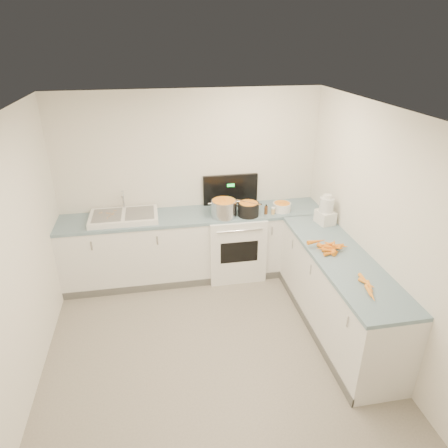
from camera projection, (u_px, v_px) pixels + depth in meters
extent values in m
cube|color=white|center=(195.00, 246.00, 5.50)|extent=(3.50, 0.60, 0.90)
cube|color=#708FA0|center=(194.00, 215.00, 5.30)|extent=(3.50, 0.62, 0.04)
cube|color=white|center=(337.00, 294.00, 4.49)|extent=(0.60, 2.20, 0.90)
cube|color=#708FA0|center=(342.00, 258.00, 4.29)|extent=(0.62, 2.20, 0.04)
cube|color=white|center=(234.00, 244.00, 5.56)|extent=(0.76, 0.65, 0.90)
cube|color=black|center=(230.00, 189.00, 5.53)|extent=(0.76, 0.05, 0.42)
cube|color=white|center=(124.00, 217.00, 5.13)|extent=(0.86, 0.52, 0.07)
cube|color=slate|center=(107.00, 215.00, 5.08)|extent=(0.36, 0.42, 0.01)
cube|color=slate|center=(140.00, 213.00, 5.14)|extent=(0.36, 0.42, 0.01)
cylinder|color=silver|center=(123.00, 199.00, 5.25)|extent=(0.03, 0.03, 0.24)
cylinder|color=silver|center=(224.00, 209.00, 5.18)|extent=(0.41, 0.41, 0.24)
cylinder|color=black|center=(248.00, 210.00, 5.22)|extent=(0.36, 0.36, 0.20)
cylinder|color=#AD7A47|center=(249.00, 202.00, 5.17)|extent=(0.27, 0.23, 0.01)
cylinder|color=white|center=(282.00, 207.00, 5.36)|extent=(0.30, 0.30, 0.11)
cylinder|color=#593319|center=(266.00, 210.00, 5.26)|extent=(0.04, 0.04, 0.11)
cylinder|color=#E5B266|center=(273.00, 211.00, 5.27)|extent=(0.05, 0.05, 0.08)
cube|color=white|center=(325.00, 217.00, 5.00)|extent=(0.23, 0.26, 0.17)
cylinder|color=silver|center=(327.00, 205.00, 4.92)|extent=(0.18, 0.18, 0.18)
cylinder|color=white|center=(328.00, 196.00, 4.88)|extent=(0.10, 0.10, 0.04)
cone|color=orange|center=(325.00, 248.00, 4.39)|extent=(0.14, 0.21, 0.05)
cone|color=orange|center=(332.00, 247.00, 4.43)|extent=(0.06, 0.17, 0.04)
cone|color=orange|center=(333.00, 250.00, 4.36)|extent=(0.11, 0.21, 0.05)
cone|color=orange|center=(330.00, 251.00, 4.34)|extent=(0.17, 0.12, 0.05)
cone|color=orange|center=(335.00, 248.00, 4.40)|extent=(0.19, 0.12, 0.05)
cone|color=orange|center=(326.00, 249.00, 4.37)|extent=(0.20, 0.13, 0.05)
cone|color=orange|center=(331.00, 253.00, 4.30)|extent=(0.18, 0.07, 0.04)
cone|color=orange|center=(330.00, 248.00, 4.40)|extent=(0.09, 0.22, 0.04)
cone|color=orange|center=(328.00, 245.00, 4.47)|extent=(0.17, 0.10, 0.04)
cone|color=orange|center=(330.00, 248.00, 4.41)|extent=(0.22, 0.13, 0.04)
cone|color=orange|center=(333.00, 248.00, 4.35)|extent=(0.21, 0.13, 0.05)
cone|color=orange|center=(332.00, 245.00, 4.42)|extent=(0.16, 0.19, 0.05)
cone|color=orange|center=(334.00, 244.00, 4.40)|extent=(0.12, 0.17, 0.05)
cone|color=orange|center=(334.00, 245.00, 4.42)|extent=(0.21, 0.07, 0.04)
cone|color=orange|center=(327.00, 244.00, 4.41)|extent=(0.16, 0.05, 0.05)
cone|color=orange|center=(316.00, 241.00, 4.45)|extent=(0.22, 0.08, 0.05)
cone|color=orange|center=(340.00, 247.00, 4.37)|extent=(0.17, 0.07, 0.04)
cone|color=orange|center=(371.00, 295.00, 3.62)|extent=(0.08, 0.19, 0.04)
cone|color=orange|center=(368.00, 291.00, 3.67)|extent=(0.09, 0.18, 0.04)
cone|color=orange|center=(370.00, 287.00, 3.73)|extent=(0.07, 0.17, 0.04)
cone|color=orange|center=(367.00, 283.00, 3.79)|extent=(0.10, 0.17, 0.04)
cone|color=orange|center=(364.00, 280.00, 3.84)|extent=(0.04, 0.19, 0.04)
cube|color=tan|center=(110.00, 213.00, 5.11)|extent=(0.02, 0.03, 0.00)
cube|color=tan|center=(115.00, 211.00, 5.20)|extent=(0.05, 0.02, 0.00)
cube|color=tan|center=(113.00, 213.00, 5.12)|extent=(0.03, 0.05, 0.00)
cube|color=tan|center=(107.00, 213.00, 5.13)|extent=(0.03, 0.03, 0.00)
cube|color=tan|center=(108.00, 213.00, 5.12)|extent=(0.04, 0.02, 0.00)
cube|color=tan|center=(107.00, 218.00, 4.99)|extent=(0.01, 0.05, 0.00)
cube|color=tan|center=(100.00, 213.00, 5.13)|extent=(0.04, 0.02, 0.00)
cube|color=tan|center=(102.00, 219.00, 4.97)|extent=(0.03, 0.04, 0.00)
cube|color=tan|center=(102.00, 213.00, 5.14)|extent=(0.02, 0.05, 0.00)
cube|color=tan|center=(101.00, 215.00, 5.06)|extent=(0.03, 0.03, 0.00)
cube|color=tan|center=(108.00, 213.00, 5.14)|extent=(0.02, 0.05, 0.00)
cube|color=tan|center=(109.00, 216.00, 5.03)|extent=(0.03, 0.02, 0.00)
cube|color=tan|center=(112.00, 215.00, 5.08)|extent=(0.05, 0.01, 0.00)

